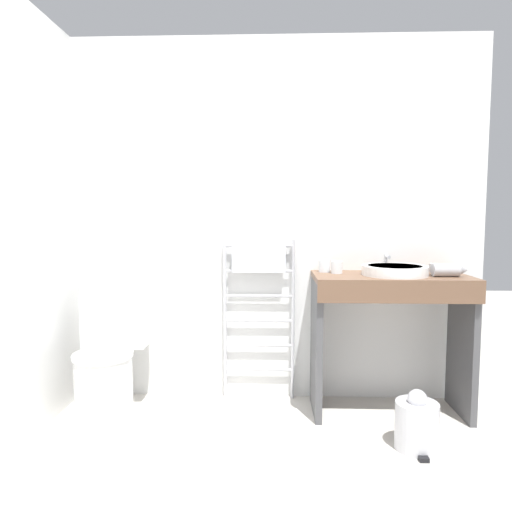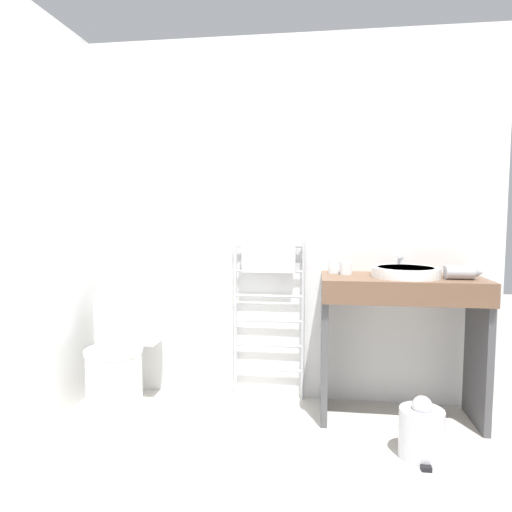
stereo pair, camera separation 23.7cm
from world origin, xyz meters
TOP-DOWN VIEW (x-y plane):
  - wall_back at (0.00, 1.49)m, footprint 2.87×0.12m
  - wall_side at (-1.37, 0.71)m, footprint 0.12×2.12m
  - toilet at (-0.99, 1.07)m, footprint 0.40×0.51m
  - towel_radiator at (-0.07, 1.38)m, footprint 0.49×0.06m
  - vanity_counter at (0.76, 1.18)m, footprint 0.95×0.48m
  - sink_basin at (0.78, 1.17)m, footprint 0.40×0.40m
  - faucet at (0.78, 1.38)m, footprint 0.02×0.10m
  - cup_near_wall at (0.37, 1.31)m, footprint 0.08×0.08m
  - cup_near_edge at (0.44, 1.25)m, footprint 0.07×0.07m
  - hair_dryer at (1.08, 1.13)m, footprint 0.21×0.16m
  - trash_bin at (0.80, 0.73)m, footprint 0.23×0.26m

SIDE VIEW (x-z plane):
  - trash_bin at x=0.80m, z-range -0.03..0.30m
  - toilet at x=-0.99m, z-range -0.04..0.72m
  - vanity_counter at x=0.76m, z-range 0.15..1.04m
  - towel_radiator at x=-0.07m, z-range 0.23..1.32m
  - sink_basin at x=0.78m, z-range 0.89..0.95m
  - cup_near_edge at x=0.44m, z-range 0.88..0.96m
  - hair_dryer at x=1.08m, z-range 0.88..0.96m
  - cup_near_wall at x=0.37m, z-range 0.88..0.96m
  - faucet at x=0.78m, z-range 0.90..1.01m
  - wall_back at x=0.00m, z-range 0.00..2.43m
  - wall_side at x=-1.37m, z-range 0.00..2.43m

